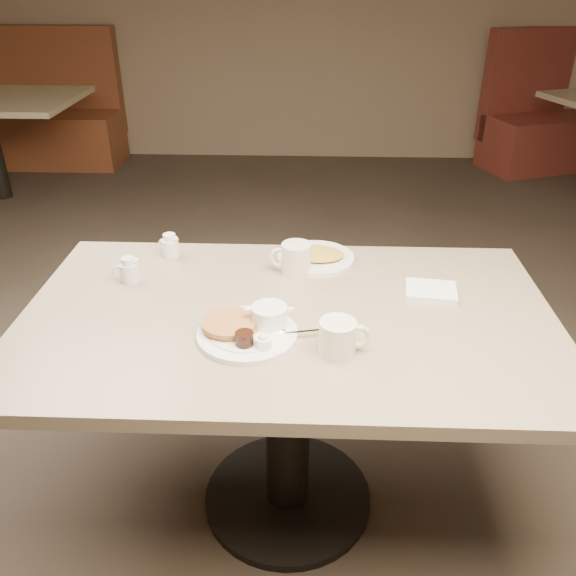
{
  "coord_description": "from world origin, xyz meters",
  "views": [
    {
      "loc": [
        0.06,
        -1.42,
        1.63
      ],
      "look_at": [
        0.0,
        0.02,
        0.82
      ],
      "focal_mm": 37.02,
      "sensor_mm": 36.0,
      "label": 1
    }
  ],
  "objects_px": {
    "coffee_mug_far": "(295,259)",
    "hash_plate": "(316,257)",
    "diner_table": "(288,362)",
    "booth_back_left": "(36,118)",
    "creamer_right": "(170,246)",
    "main_plate": "(249,328)",
    "booth_back_right": "(567,119)",
    "coffee_mug_near": "(339,337)",
    "creamer_left": "(129,271)"
  },
  "relations": [
    {
      "from": "creamer_right",
      "to": "diner_table",
      "type": "bearing_deg",
      "value": -40.62
    },
    {
      "from": "main_plate",
      "to": "booth_back_right",
      "type": "height_order",
      "value": "booth_back_right"
    },
    {
      "from": "coffee_mug_far",
      "to": "hash_plate",
      "type": "xyz_separation_m",
      "value": [
        0.07,
        0.09,
        -0.04
      ]
    },
    {
      "from": "diner_table",
      "to": "creamer_right",
      "type": "bearing_deg",
      "value": 139.38
    },
    {
      "from": "diner_table",
      "to": "booth_back_left",
      "type": "height_order",
      "value": "booth_back_left"
    },
    {
      "from": "creamer_left",
      "to": "booth_back_left",
      "type": "xyz_separation_m",
      "value": [
        -1.82,
        3.49,
        -0.38
      ]
    },
    {
      "from": "main_plate",
      "to": "creamer_left",
      "type": "xyz_separation_m",
      "value": [
        -0.4,
        0.28,
        0.01
      ]
    },
    {
      "from": "creamer_left",
      "to": "creamer_right",
      "type": "relative_size",
      "value": 1.07
    },
    {
      "from": "diner_table",
      "to": "creamer_left",
      "type": "bearing_deg",
      "value": 161.11
    },
    {
      "from": "coffee_mug_far",
      "to": "main_plate",
      "type": "bearing_deg",
      "value": -107.23
    },
    {
      "from": "main_plate",
      "to": "coffee_mug_far",
      "type": "relative_size",
      "value": 2.42
    },
    {
      "from": "booth_back_left",
      "to": "diner_table",
      "type": "bearing_deg",
      "value": -57.7
    },
    {
      "from": "hash_plate",
      "to": "coffee_mug_near",
      "type": "bearing_deg",
      "value": -83.77
    },
    {
      "from": "coffee_mug_near",
      "to": "creamer_left",
      "type": "xyz_separation_m",
      "value": [
        -0.63,
        0.35,
        -0.01
      ]
    },
    {
      "from": "diner_table",
      "to": "main_plate",
      "type": "relative_size",
      "value": 4.51
    },
    {
      "from": "coffee_mug_near",
      "to": "booth_back_right",
      "type": "bearing_deg",
      "value": 62.12
    },
    {
      "from": "coffee_mug_far",
      "to": "booth_back_left",
      "type": "height_order",
      "value": "booth_back_left"
    },
    {
      "from": "main_plate",
      "to": "creamer_right",
      "type": "distance_m",
      "value": 0.55
    },
    {
      "from": "coffee_mug_near",
      "to": "booth_back_right",
      "type": "xyz_separation_m",
      "value": [
        2.1,
        3.97,
        -0.39
      ]
    },
    {
      "from": "coffee_mug_near",
      "to": "creamer_left",
      "type": "distance_m",
      "value": 0.72
    },
    {
      "from": "coffee_mug_far",
      "to": "diner_table",
      "type": "bearing_deg",
      "value": -93.13
    },
    {
      "from": "booth_back_right",
      "to": "booth_back_left",
      "type": "bearing_deg",
      "value": -178.39
    },
    {
      "from": "creamer_left",
      "to": "creamer_right",
      "type": "bearing_deg",
      "value": 63.77
    },
    {
      "from": "coffee_mug_near",
      "to": "hash_plate",
      "type": "xyz_separation_m",
      "value": [
        -0.06,
        0.52,
        -0.03
      ]
    },
    {
      "from": "hash_plate",
      "to": "coffee_mug_far",
      "type": "bearing_deg",
      "value": -125.65
    },
    {
      "from": "diner_table",
      "to": "coffee_mug_far",
      "type": "relative_size",
      "value": 10.91
    },
    {
      "from": "main_plate",
      "to": "coffee_mug_far",
      "type": "xyz_separation_m",
      "value": [
        0.11,
        0.36,
        0.03
      ]
    },
    {
      "from": "main_plate",
      "to": "coffee_mug_far",
      "type": "bearing_deg",
      "value": 72.77
    },
    {
      "from": "diner_table",
      "to": "main_plate",
      "type": "distance_m",
      "value": 0.24
    },
    {
      "from": "coffee_mug_near",
      "to": "hash_plate",
      "type": "bearing_deg",
      "value": 96.23
    },
    {
      "from": "diner_table",
      "to": "booth_back_left",
      "type": "xyz_separation_m",
      "value": [
        -2.31,
        3.66,
        -0.17
      ]
    },
    {
      "from": "hash_plate",
      "to": "booth_back_left",
      "type": "height_order",
      "value": "booth_back_left"
    },
    {
      "from": "main_plate",
      "to": "booth_back_left",
      "type": "relative_size",
      "value": 0.21
    },
    {
      "from": "coffee_mug_near",
      "to": "creamer_right",
      "type": "distance_m",
      "value": 0.76
    },
    {
      "from": "hash_plate",
      "to": "booth_back_left",
      "type": "relative_size",
      "value": 0.18
    },
    {
      "from": "creamer_right",
      "to": "booth_back_left",
      "type": "bearing_deg",
      "value": 119.96
    },
    {
      "from": "main_plate",
      "to": "coffee_mug_far",
      "type": "distance_m",
      "value": 0.37
    },
    {
      "from": "creamer_right",
      "to": "hash_plate",
      "type": "distance_m",
      "value": 0.48
    },
    {
      "from": "booth_back_left",
      "to": "booth_back_right",
      "type": "relative_size",
      "value": 0.82
    },
    {
      "from": "booth_back_right",
      "to": "hash_plate",
      "type": "bearing_deg",
      "value": -121.99
    },
    {
      "from": "booth_back_left",
      "to": "booth_back_right",
      "type": "xyz_separation_m",
      "value": [
        4.55,
        0.13,
        -0.0
      ]
    },
    {
      "from": "diner_table",
      "to": "coffee_mug_near",
      "type": "bearing_deg",
      "value": -53.41
    },
    {
      "from": "creamer_right",
      "to": "creamer_left",
      "type": "bearing_deg",
      "value": -116.23
    },
    {
      "from": "creamer_right",
      "to": "booth_back_right",
      "type": "height_order",
      "value": "booth_back_right"
    },
    {
      "from": "booth_back_left",
      "to": "main_plate",
      "type": "bearing_deg",
      "value": -59.56
    },
    {
      "from": "diner_table",
      "to": "creamer_left",
      "type": "distance_m",
      "value": 0.56
    },
    {
      "from": "coffee_mug_far",
      "to": "creamer_left",
      "type": "bearing_deg",
      "value": -171.56
    },
    {
      "from": "creamer_right",
      "to": "hash_plate",
      "type": "relative_size",
      "value": 0.28
    },
    {
      "from": "diner_table",
      "to": "booth_back_right",
      "type": "bearing_deg",
      "value": 59.45
    },
    {
      "from": "main_plate",
      "to": "booth_back_left",
      "type": "distance_m",
      "value": 4.39
    }
  ]
}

